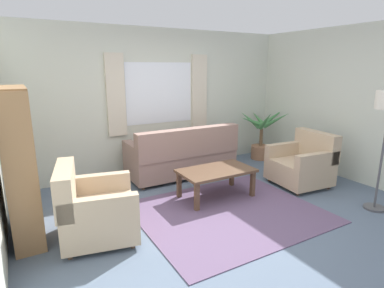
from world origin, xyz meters
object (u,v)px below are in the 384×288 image
Objects in this scene: couch at (183,156)px; armchair_left at (93,209)px; bookshelf at (23,163)px; armchair_right at (303,164)px; potted_plant at (262,138)px; coffee_table at (216,173)px.

couch is 2.31m from armchair_left.
bookshelf is (-2.49, -0.89, 0.51)m from couch.
armchair_right is at bearing 83.53° from bookshelf.
armchair_left is at bearing -158.89° from potted_plant.
bookshelf is (-0.62, 0.46, 0.53)m from armchair_left.
armchair_left is 4.13m from potted_plant.
bookshelf is at bearing 65.07° from armchair_left.
armchair_left is 1.88m from coffee_table.
couch is 1.92× the size of armchair_left.
bookshelf is at bearing -91.03° from armchair_right.
potted_plant reaches higher than coffee_table.
couch is at bearing -175.98° from potted_plant.
armchair_left is at bearing 35.75° from couch.
coffee_table is at bearing -94.38° from armchair_right.
armchair_right is at bearing -9.83° from coffee_table.
armchair_right is 4.09m from bookshelf.
armchair_left is 0.90× the size of coffee_table.
bookshelf reaches higher than coffee_table.
potted_plant is at bearing -175.98° from couch.
bookshelf is at bearing 19.57° from couch.
potted_plant reaches higher than armchair_left.
couch is 1.60× the size of potted_plant.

